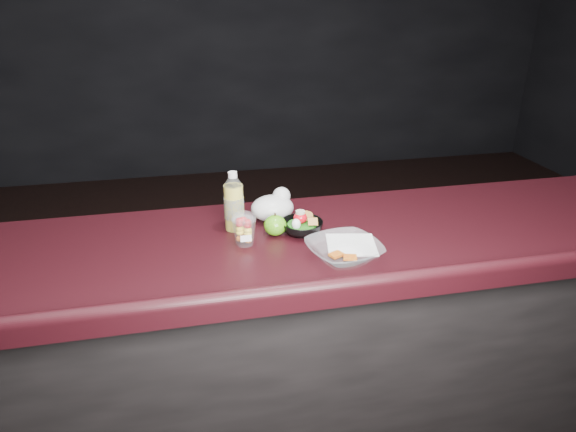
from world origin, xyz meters
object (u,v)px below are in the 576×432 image
at_px(lemonade_bottle, 234,206).
at_px(snack_bowl, 302,226).
at_px(takeout_bowl, 344,251).
at_px(fruit_cup, 244,228).
at_px(green_apple, 275,225).

relative_size(lemonade_bottle, snack_bowl, 1.29).
bearing_deg(snack_bowl, takeout_bowl, -67.74).
distance_m(lemonade_bottle, takeout_bowl, 0.43).
bearing_deg(fruit_cup, green_apple, 23.00).
xyz_separation_m(snack_bowl, takeout_bowl, (0.09, -0.21, 0.00)).
height_order(lemonade_bottle, green_apple, lemonade_bottle).
distance_m(fruit_cup, snack_bowl, 0.21).
height_order(green_apple, snack_bowl, green_apple).
distance_m(fruit_cup, takeout_bowl, 0.34).
relative_size(lemonade_bottle, green_apple, 2.60).
bearing_deg(green_apple, lemonade_bottle, 149.17).
relative_size(lemonade_bottle, fruit_cup, 1.81).
relative_size(green_apple, snack_bowl, 0.50).
bearing_deg(fruit_cup, takeout_bowl, -30.02).
height_order(fruit_cup, snack_bowl, fruit_cup).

